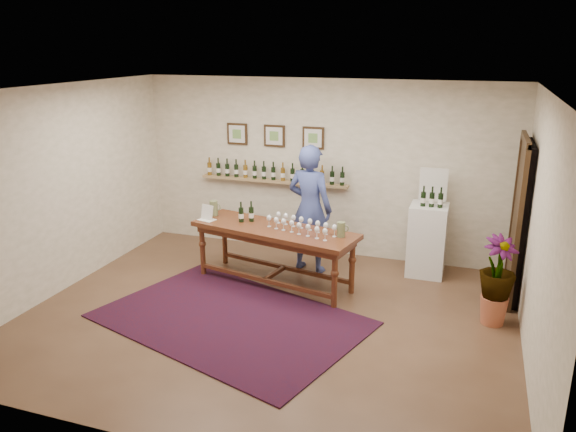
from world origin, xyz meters
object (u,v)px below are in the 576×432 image
(tasting_table, at_px, (274,236))
(display_pedestal, at_px, (427,240))
(potted_plant, at_px, (497,281))
(person, at_px, (310,209))

(tasting_table, bearing_deg, display_pedestal, 39.98)
(potted_plant, bearing_deg, person, 160.54)
(person, bearing_deg, potted_plant, 172.14)
(tasting_table, distance_m, potted_plant, 2.97)
(display_pedestal, xyz_separation_m, potted_plant, (0.94, -1.33, 0.03))
(display_pedestal, relative_size, person, 0.55)
(tasting_table, height_order, potted_plant, potted_plant)
(potted_plant, bearing_deg, tasting_table, 174.88)
(display_pedestal, xyz_separation_m, person, (-1.69, -0.40, 0.43))
(tasting_table, bearing_deg, potted_plant, 6.88)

